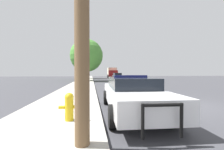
# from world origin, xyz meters

# --- Properties ---
(ground_plane) EXTENTS (110.00, 110.00, 0.00)m
(ground_plane) POSITION_xyz_m (0.00, 0.00, 0.00)
(ground_plane) COLOR #3D3D42
(sidewalk_left) EXTENTS (3.00, 110.00, 0.13)m
(sidewalk_left) POSITION_xyz_m (-5.10, 0.00, 0.07)
(sidewalk_left) COLOR #ADA89E
(sidewalk_left) RESTS_ON ground_plane
(police_car) EXTENTS (2.16, 5.30, 1.41)m
(police_car) POSITION_xyz_m (-2.40, -0.88, 0.72)
(police_car) COLOR white
(police_car) RESTS_ON ground_plane
(fire_hydrant) EXTENTS (0.58, 0.25, 0.80)m
(fire_hydrant) POSITION_xyz_m (-4.56, -2.01, 0.56)
(fire_hydrant) COLOR gold
(fire_hydrant) RESTS_ON sidewalk_left
(traffic_light) EXTENTS (3.75, 0.35, 5.53)m
(traffic_light) POSITION_xyz_m (-4.00, 22.89, 4.01)
(traffic_light) COLOR #424247
(traffic_light) RESTS_ON sidewalk_left
(car_background_oncoming) EXTENTS (2.07, 4.65, 1.42)m
(car_background_oncoming) POSITION_xyz_m (1.82, 26.35, 0.75)
(car_background_oncoming) COLOR black
(car_background_oncoming) RESTS_ON ground_plane
(box_truck) EXTENTS (2.85, 6.84, 2.88)m
(box_truck) POSITION_xyz_m (1.83, 35.01, 1.56)
(box_truck) COLOR maroon
(box_truck) RESTS_ON ground_plane
(tree_sidewalk_far) EXTENTS (5.35, 5.35, 7.07)m
(tree_sidewalk_far) POSITION_xyz_m (-5.90, 30.76, 4.51)
(tree_sidewalk_far) COLOR #4C3823
(tree_sidewalk_far) RESTS_ON sidewalk_left
(tree_sidewalk_mid) EXTENTS (5.71, 5.71, 7.23)m
(tree_sidewalk_mid) POSITION_xyz_m (-4.77, 20.15, 4.50)
(tree_sidewalk_mid) COLOR brown
(tree_sidewalk_mid) RESTS_ON sidewalk_left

